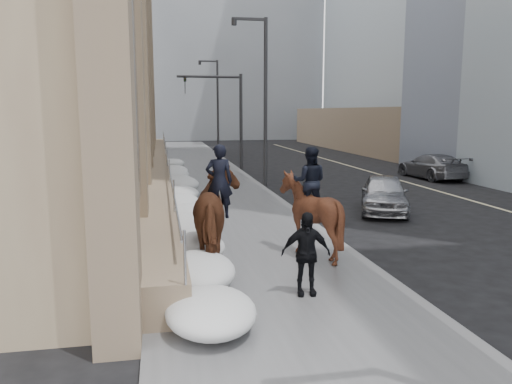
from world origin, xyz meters
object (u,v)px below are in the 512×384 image
Objects in this scene: car_grey at (431,166)px; car_silver at (384,193)px; pedestrian at (306,254)px; mounted_horse_left at (219,214)px; mounted_horse_right at (310,210)px.

car_silver is at bearing 47.65° from car_grey.
car_silver is (5.32, 7.85, -0.25)m from pedestrian.
mounted_horse_left is at bearing -117.54° from car_silver.
mounted_horse_right reaches higher than car_silver.
mounted_horse_right reaches higher than car_grey.
car_silver is (4.45, 5.24, -0.56)m from mounted_horse_right.
car_grey is at bearing 59.07° from pedestrian.
mounted_horse_right is 1.64× the size of pedestrian.
car_silver is at bearing -137.69° from mounted_horse_left.
pedestrian is at bearing 124.25° from mounted_horse_left.
car_silver is 0.86× the size of car_grey.
mounted_horse_left is 0.69× the size of car_silver.
mounted_horse_right is at bearing 47.16° from car_grey.
car_silver is at bearing 61.69° from pedestrian.
car_grey is (6.60, 8.11, -0.00)m from car_silver.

